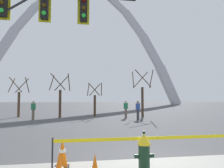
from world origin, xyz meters
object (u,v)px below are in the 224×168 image
object	(u,v)px
traffic_cone_mid_sidewalk	(62,153)
traffic_signal_gantry	(13,26)
pedestrian_standing_center	(126,109)
fire_hydrant	(144,154)
monument_arch	(82,49)
pedestrian_walking_left	(33,110)
pedestrian_walking_right	(138,110)

from	to	relation	value
traffic_cone_mid_sidewalk	traffic_signal_gantry	size ratio (longest dim) A/B	0.11
pedestrian_standing_center	fire_hydrant	bearing A→B (deg)	-101.71
fire_hydrant	monument_arch	world-z (taller)	monument_arch
monument_arch	pedestrian_walking_left	world-z (taller)	monument_arch
traffic_cone_mid_sidewalk	pedestrian_walking_left	distance (m)	13.72
traffic_signal_gantry	pedestrian_walking_right	distance (m)	12.86
monument_arch	pedestrian_standing_center	size ratio (longest dim) A/B	38.76
traffic_signal_gantry	pedestrian_walking_left	distance (m)	11.77
pedestrian_walking_left	pedestrian_walking_right	xyz separation A→B (m)	(8.63, -1.28, 0.00)
pedestrian_walking_left	traffic_cone_mid_sidewalk	bearing A→B (deg)	-77.06
monument_arch	pedestrian_walking_left	distance (m)	48.80
monument_arch	pedestrian_walking_left	xyz separation A→B (m)	(-5.38, -45.84, -15.87)
fire_hydrant	traffic_signal_gantry	xyz separation A→B (m)	(-3.75, 3.04, 3.80)
pedestrian_standing_center	pedestrian_walking_right	world-z (taller)	same
pedestrian_walking_left	pedestrian_standing_center	size ratio (longest dim) A/B	1.00
monument_arch	traffic_signal_gantry	bearing A→B (deg)	-94.19
traffic_cone_mid_sidewalk	pedestrian_walking_left	size ratio (longest dim) A/B	0.46
fire_hydrant	monument_arch	bearing A→B (deg)	89.60
pedestrian_standing_center	pedestrian_walking_right	bearing A→B (deg)	-69.33
pedestrian_walking_left	fire_hydrant	bearing A→B (deg)	-70.80
pedestrian_walking_left	pedestrian_walking_right	world-z (taller)	same
traffic_signal_gantry	monument_arch	bearing A→B (deg)	85.81
traffic_cone_mid_sidewalk	traffic_signal_gantry	xyz separation A→B (m)	(-1.87, 2.17, 3.91)
fire_hydrant	traffic_cone_mid_sidewalk	bearing A→B (deg)	155.27
fire_hydrant	pedestrian_walking_right	world-z (taller)	pedestrian_walking_right
fire_hydrant	traffic_signal_gantry	bearing A→B (deg)	141.01
traffic_cone_mid_sidewalk	pedestrian_walking_left	bearing A→B (deg)	102.94
fire_hydrant	pedestrian_walking_left	world-z (taller)	pedestrian_walking_left
pedestrian_walking_left	pedestrian_standing_center	distance (m)	8.00
traffic_signal_gantry	pedestrian_walking_left	world-z (taller)	traffic_signal_gantry
pedestrian_walking_right	traffic_cone_mid_sidewalk	bearing A→B (deg)	-114.71
pedestrian_walking_left	pedestrian_standing_center	world-z (taller)	same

